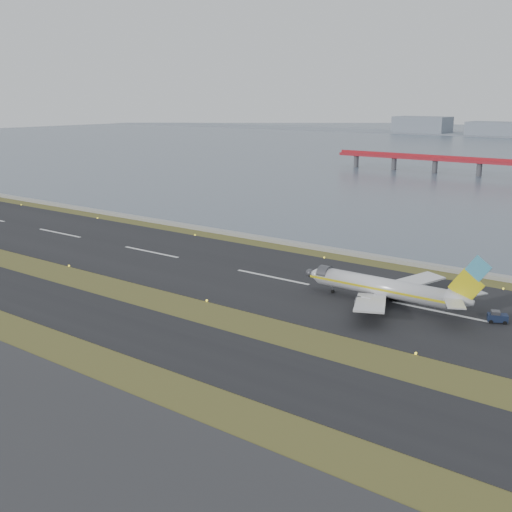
% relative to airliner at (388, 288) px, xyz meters
% --- Properties ---
extents(ground, '(1000.00, 1000.00, 0.00)m').
position_rel_airliner_xyz_m(ground, '(-29.83, -27.83, -3.46)').
color(ground, '#3D4D1B').
rests_on(ground, ground).
extents(taxiway_strip, '(1000.00, 18.00, 0.10)m').
position_rel_airliner_xyz_m(taxiway_strip, '(-29.83, -39.83, -3.41)').
color(taxiway_strip, black).
rests_on(taxiway_strip, ground).
extents(runway_strip, '(1000.00, 45.00, 0.10)m').
position_rel_airliner_xyz_m(runway_strip, '(-29.83, 2.17, -3.41)').
color(runway_strip, black).
rests_on(runway_strip, ground).
extents(seawall, '(1000.00, 2.50, 1.00)m').
position_rel_airliner_xyz_m(seawall, '(-29.83, 32.17, -2.96)').
color(seawall, gray).
rests_on(seawall, ground).
extents(airliner, '(38.52, 32.89, 12.80)m').
position_rel_airliner_xyz_m(airliner, '(0.00, 0.00, 0.00)').
color(airliner, silver).
rests_on(airliner, ground).
extents(pushback_tug, '(4.04, 3.28, 2.27)m').
position_rel_airliner_xyz_m(pushback_tug, '(20.67, 2.87, -2.36)').
color(pushback_tug, '#141E38').
rests_on(pushback_tug, ground).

